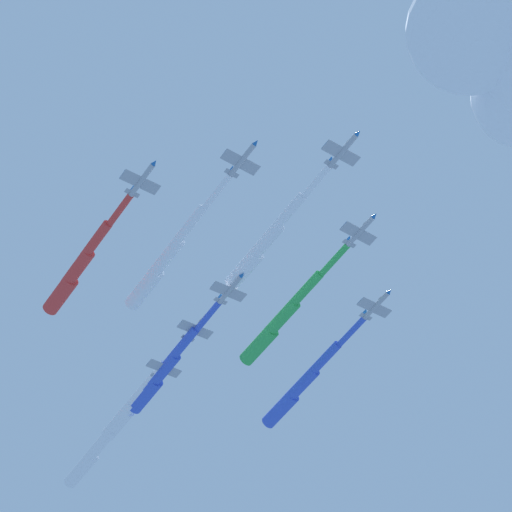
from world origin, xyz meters
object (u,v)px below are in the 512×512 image
Objects in this scene: jet_port_mid at (303,384)px; jet_starboard_mid at (79,267)px; jet_starboard_inner at (167,257)px; jet_port_outer at (165,369)px; jet_port_inner at (283,318)px; jet_starboard_outer at (136,400)px; jet_lead at (267,240)px; jet_trail_port at (101,445)px.

jet_port_mid is 62.21m from jet_starboard_mid.
jet_port_outer is at bearing -99.47° from jet_starboard_inner.
jet_port_inner is 42.95m from jet_starboard_outer.
jet_port_inner reaches higher than jet_starboard_mid.
jet_starboard_inner is 1.01× the size of jet_port_mid.
jet_lead is at bearing 65.20° from jet_port_mid.
jet_port_outer is at bearing 113.11° from jet_starboard_outer.
jet_port_inner is 1.01× the size of jet_port_outer.
jet_trail_port is at bearing -83.74° from jet_starboard_inner.
jet_starboard_inner is 19.12m from jet_starboard_mid.
jet_starboard_outer is at bearing -18.54° from jet_port_mid.
jet_starboard_outer is at bearing -115.76° from jet_starboard_mid.
jet_starboard_mid is (18.32, -4.30, -3.42)m from jet_starboard_inner.
jet_starboard_mid is at bearing -20.49° from jet_lead.
jet_starboard_mid is (38.71, -14.46, -2.42)m from jet_lead.
jet_lead is 22.81m from jet_starboard_inner.
jet_port_inner is (-8.53, -20.70, 0.45)m from jet_lead.
jet_port_mid is (-18.22, -39.43, -0.06)m from jet_lead.
jet_starboard_inner is 1.07× the size of jet_starboard_outer.
jet_port_inner reaches higher than jet_lead.
jet_starboard_inner reaches higher than jet_starboard_outer.
jet_port_inner is at bearing -112.40° from jet_lead.
jet_lead is at bearing 111.21° from jet_trail_port.
jet_starboard_inner is at bearing 96.26° from jet_trail_port.
jet_port_mid reaches higher than jet_port_outer.
jet_starboard_mid is at bearing -13.21° from jet_starboard_inner.
jet_starboard_mid is at bearing 64.24° from jet_starboard_outer.
jet_port_inner is 30.79m from jet_starboard_inner.
jet_starboard_outer reaches higher than jet_trail_port.
jet_lead is at bearing 153.51° from jet_starboard_inner.
jet_port_outer is at bearing -1.82° from jet_port_mid.
jet_trail_port is (6.47, -16.87, -0.71)m from jet_starboard_outer.
jet_port_mid reaches higher than jet_starboard_mid.
jet_port_inner is 1.08× the size of jet_starboard_mid.
jet_port_mid is 1.05× the size of jet_starboard_outer.
jet_trail_port is (-11.83, -54.79, 0.33)m from jet_starboard_mid.
jet_starboard_outer is at bearing -66.89° from jet_port_outer.
jet_port_mid is at bearing 146.53° from jet_trail_port.
jet_starboard_inner is 1.03× the size of jet_port_outer.
jet_starboard_inner is 42.29m from jet_starboard_outer.
jet_port_mid is 1.02× the size of jet_port_outer.
jet_port_inner is at bearing -172.48° from jet_starboard_mid.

